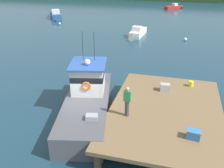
{
  "coord_description": "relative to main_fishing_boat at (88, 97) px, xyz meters",
  "views": [
    {
      "loc": [
        5.16,
        -12.47,
        8.29
      ],
      "look_at": [
        1.2,
        1.94,
        1.4
      ],
      "focal_mm": 40.98,
      "sensor_mm": 36.0,
      "label": 1
    }
  ],
  "objects": [
    {
      "name": "mooring_buoy_spare_mooring",
      "position": [
        -13.38,
        23.48,
        -0.81
      ],
      "size": [
        0.38,
        0.38,
        0.38
      ],
      "primitive_type": "sphere",
      "color": "silver",
      "rests_on": "ground"
    },
    {
      "name": "moored_boat_far_left",
      "position": [
        2.84,
        45.09,
        -0.62
      ],
      "size": [
        3.79,
        3.75,
        1.13
      ],
      "color": "red",
      "rests_on": "ground"
    },
    {
      "name": "dock",
      "position": [
        4.73,
        -0.49,
        0.07
      ],
      "size": [
        6.0,
        9.0,
        1.2
      ],
      "color": "#4C3D2D",
      "rests_on": "ground"
    },
    {
      "name": "crate_single_by_cleat",
      "position": [
        4.47,
        1.81,
        0.42
      ],
      "size": [
        0.65,
        0.52,
        0.45
      ],
      "primitive_type": "cube",
      "rotation": [
        0.0,
        0.0,
        0.14
      ],
      "color": "#9E9EA3",
      "rests_on": "dock"
    },
    {
      "name": "ground_plane",
      "position": [
        -0.07,
        -0.49,
        -1.01
      ],
      "size": [
        200.0,
        200.0,
        0.0
      ],
      "primitive_type": "plane",
      "color": "#193847"
    },
    {
      "name": "crate_stack_mid_dock",
      "position": [
        6.12,
        -2.83,
        0.4
      ],
      "size": [
        0.65,
        0.51,
        0.42
      ],
      "primitive_type": "cube",
      "rotation": [
        0.0,
        0.0,
        -0.13
      ],
      "color": "#3370B2",
      "rests_on": "dock"
    },
    {
      "name": "mooring_buoy_inshore",
      "position": [
        5.64,
        18.98,
        -0.81
      ],
      "size": [
        0.39,
        0.39,
        0.39
      ],
      "primitive_type": "sphere",
      "color": "silver",
      "rests_on": "ground"
    },
    {
      "name": "main_fishing_boat",
      "position": [
        0.0,
        0.0,
        0.0
      ],
      "size": [
        4.29,
        9.96,
        4.8
      ],
      "color": "#4C4C51",
      "rests_on": "ground"
    },
    {
      "name": "deckhand_by_the_boat",
      "position": [
        2.8,
        -1.71,
        1.05
      ],
      "size": [
        0.36,
        0.22,
        1.63
      ],
      "color": "#383842",
      "rests_on": "dock"
    },
    {
      "name": "moored_boat_outer_mooring",
      "position": [
        -0.46,
        19.64,
        -0.54
      ],
      "size": [
        1.69,
        5.37,
        1.35
      ],
      "color": "white",
      "rests_on": "ground"
    },
    {
      "name": "bait_bucket",
      "position": [
        6.05,
        2.92,
        0.36
      ],
      "size": [
        0.32,
        0.32,
        0.34
      ],
      "primitive_type": "cylinder",
      "color": "yellow",
      "rests_on": "dock"
    },
    {
      "name": "moored_boat_far_right",
      "position": [
        -16.52,
        28.42,
        -0.47
      ],
      "size": [
        4.3,
        5.82,
        1.55
      ],
      "color": "#285184",
      "rests_on": "ground"
    }
  ]
}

